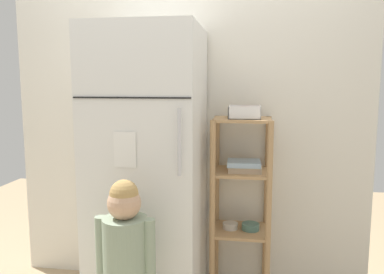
% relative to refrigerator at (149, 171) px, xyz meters
% --- Properties ---
extents(kitchen_wall_back, '(2.50, 0.03, 2.26)m').
position_rel_refrigerator_xyz_m(kitchen_wall_back, '(0.19, 0.36, 0.25)').
color(kitchen_wall_back, silver).
rests_on(kitchen_wall_back, ground).
extents(refrigerator, '(0.65, 0.70, 1.76)m').
position_rel_refrigerator_xyz_m(refrigerator, '(0.00, 0.00, 0.00)').
color(refrigerator, white).
rests_on(refrigerator, ground).
extents(child_standing, '(0.31, 0.23, 0.96)m').
position_rel_refrigerator_xyz_m(child_standing, '(0.01, -0.53, -0.30)').
color(child_standing, '#414735').
rests_on(child_standing, ground).
extents(pantry_shelf_unit, '(0.38, 0.34, 1.21)m').
position_rel_refrigerator_xyz_m(pantry_shelf_unit, '(0.58, 0.16, -0.14)').
color(pantry_shelf_unit, tan).
rests_on(pantry_shelf_unit, ground).
extents(fruit_bin, '(0.20, 0.19, 0.08)m').
position_rel_refrigerator_xyz_m(fruit_bin, '(0.59, 0.15, 0.36)').
color(fruit_bin, white).
rests_on(fruit_bin, pantry_shelf_unit).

